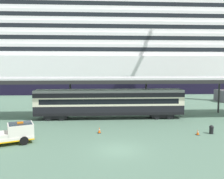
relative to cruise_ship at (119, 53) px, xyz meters
name	(u,v)px	position (x,y,z in m)	size (l,w,h in m)	color
ground_plane	(119,150)	(-4.90, -57.19, -11.65)	(400.00, 400.00, 0.00)	#51735E
cruise_ship	(119,53)	(0.00, 0.00, 0.00)	(164.09, 31.98, 33.81)	black
platform_canopy	(109,79)	(-5.11, -43.90, -6.04)	(46.88, 5.91, 5.82)	silver
train_carriage	(109,102)	(-5.11, -44.29, -9.34)	(20.74, 2.81, 4.11)	black
service_truck	(10,133)	(-15.10, -54.87, -10.66)	(5.58, 3.85, 2.02)	silver
traffic_cone_near	(198,132)	(4.01, -53.13, -11.35)	(0.36, 0.36, 0.60)	black
traffic_cone_mid	(99,130)	(-6.59, -51.80, -11.32)	(0.36, 0.36, 0.67)	black
quay_bollard	(211,129)	(5.70, -52.75, -11.13)	(0.48, 0.48, 0.96)	black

